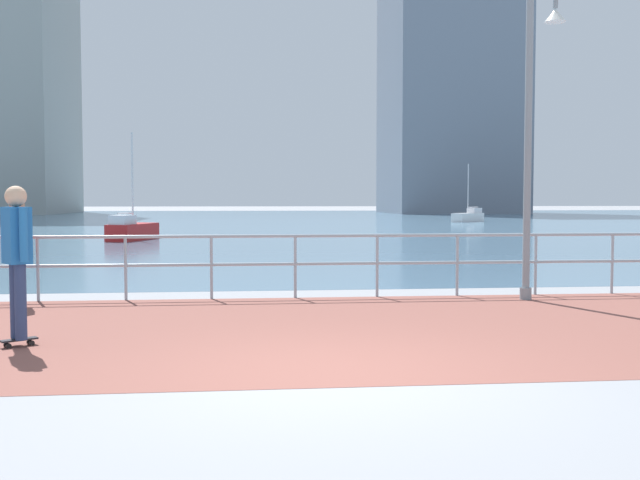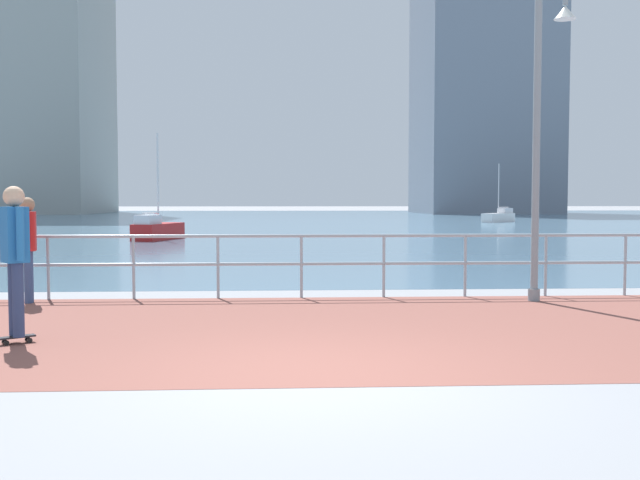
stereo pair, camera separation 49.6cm
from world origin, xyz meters
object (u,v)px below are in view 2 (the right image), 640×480
object	(u,v)px
lamppost	(545,114)
skateboarder	(15,249)
sailboat_white	(499,217)
sailboat_ivory	(157,230)
bystander	(28,241)

from	to	relation	value
lamppost	skateboarder	bearing A→B (deg)	-156.16
sailboat_white	sailboat_ivory	distance (m)	29.65
bystander	sailboat_ivory	world-z (taller)	sailboat_ivory
lamppost	bystander	distance (m)	8.59
sailboat_white	sailboat_ivory	bearing A→B (deg)	-133.84
bystander	skateboarder	bearing A→B (deg)	-73.75
skateboarder	sailboat_ivory	distance (m)	21.80
bystander	sailboat_ivory	xyz separation A→B (m)	(-0.95, 18.26, -0.59)
lamppost	sailboat_ivory	xyz separation A→B (m)	(-9.29, 18.46, -2.64)
lamppost	sailboat_white	xyz separation A→B (m)	(11.25, 39.85, -2.65)
lamppost	sailboat_ivory	size ratio (longest dim) A/B	1.27
bystander	sailboat_ivory	bearing A→B (deg)	92.98
lamppost	sailboat_ivory	distance (m)	20.83
skateboarder	sailboat_white	bearing A→B (deg)	66.67
skateboarder	sailboat_white	world-z (taller)	sailboat_white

